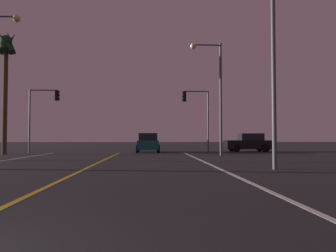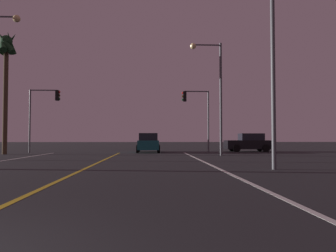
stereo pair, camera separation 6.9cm
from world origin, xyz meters
name	(u,v)px [view 1 (the left image)]	position (x,y,z in m)	size (l,w,h in m)	color
lane_edge_right	(225,171)	(5.59, 9.85, 0.00)	(0.16, 31.69, 0.01)	silver
lane_center_divider	(78,172)	(0.00, 9.85, 0.00)	(0.16, 31.69, 0.01)	gold
car_ahead_far	(148,143)	(2.46, 26.68, 0.82)	(2.02, 4.30, 1.70)	black
car_crossing_side	(249,143)	(11.84, 27.57, 0.82)	(4.30, 2.02, 1.70)	black
traffic_light_near_right	(196,107)	(6.68, 26.19, 4.02)	(2.43, 0.36, 5.47)	#4C4C51
traffic_light_near_left	(44,106)	(-6.57, 26.19, 4.04)	(2.65, 0.36, 5.48)	#4C4C51
street_lamp_right_near	(259,48)	(7.19, 10.49, 4.98)	(2.50, 0.44, 7.79)	#4C4C51
street_lamp_right_far	(214,84)	(7.26, 20.82, 5.20)	(2.33, 0.44, 8.21)	#4C4C51
palm_tree_left_mid	(6,55)	(-8.74, 23.55, 7.80)	(2.02, 2.18, 9.80)	#473826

